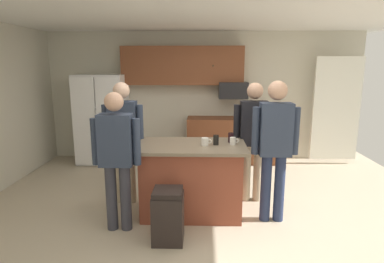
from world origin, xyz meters
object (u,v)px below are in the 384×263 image
(refrigerator, at_px, (102,119))
(person_guest_by_door, at_px, (275,142))
(person_elder_center, at_px, (253,134))
(trash_bin, at_px, (168,216))
(kitchen_island, at_px, (191,179))
(person_guest_left, at_px, (123,135))
(mug_ceramic_white, at_px, (205,142))
(microwave_over_range, at_px, (233,90))
(person_guest_right, at_px, (116,153))
(glass_short_whisky, at_px, (216,140))
(mug_blue_stoneware, at_px, (233,141))
(glass_stout_tall, at_px, (231,138))

(refrigerator, distance_m, person_guest_by_door, 3.79)
(refrigerator, distance_m, person_elder_center, 3.28)
(person_guest_by_door, xyz_separation_m, trash_bin, (-1.26, -0.54, -0.73))
(kitchen_island, distance_m, trash_bin, 0.77)
(refrigerator, bearing_deg, kitchen_island, -50.85)
(person_guest_left, height_order, person_guest_by_door, person_guest_by_door)
(person_elder_center, relative_size, person_guest_by_door, 0.97)
(person_elder_center, bearing_deg, mug_ceramic_white, 8.50)
(microwave_over_range, height_order, person_guest_right, person_guest_right)
(glass_short_whisky, relative_size, trash_bin, 0.21)
(mug_blue_stoneware, height_order, mug_ceramic_white, mug_ceramic_white)
(person_guest_by_door, distance_m, glass_stout_tall, 0.60)
(glass_short_whisky, bearing_deg, trash_bin, -127.64)
(microwave_over_range, relative_size, mug_blue_stoneware, 4.69)
(person_guest_by_door, bearing_deg, person_guest_left, -4.47)
(person_guest_by_door, bearing_deg, microwave_over_range, -74.16)
(person_guest_by_door, relative_size, mug_ceramic_white, 13.41)
(microwave_over_range, bearing_deg, kitchen_island, -107.10)
(mug_blue_stoneware, height_order, trash_bin, mug_blue_stoneware)
(kitchen_island, height_order, person_guest_left, person_guest_left)
(kitchen_island, relative_size, mug_ceramic_white, 10.65)
(glass_stout_tall, bearing_deg, kitchen_island, -164.93)
(person_elder_center, distance_m, mug_ceramic_white, 0.85)
(person_guest_by_door, relative_size, trash_bin, 2.89)
(person_guest_by_door, bearing_deg, mug_ceramic_white, 1.32)
(microwave_over_range, bearing_deg, trash_bin, -107.36)
(person_guest_left, xyz_separation_m, person_elder_center, (1.82, 0.13, -0.01))
(person_guest_left, bearing_deg, glass_short_whisky, 4.40)
(microwave_over_range, xyz_separation_m, glass_stout_tall, (-0.22, -2.26, -0.45))
(person_guest_left, bearing_deg, person_elder_center, 22.57)
(person_elder_center, xyz_separation_m, glass_short_whisky, (-0.55, -0.45, 0.02))
(mug_blue_stoneware, xyz_separation_m, mug_ceramic_white, (-0.36, -0.06, 0.00))
(person_guest_by_door, bearing_deg, glass_stout_tall, -21.95)
(kitchen_island, distance_m, glass_short_whisky, 0.61)
(person_elder_center, distance_m, trash_bin, 1.74)
(refrigerator, height_order, trash_bin, refrigerator)
(person_guest_by_door, height_order, trash_bin, person_guest_by_door)
(person_guest_left, distance_m, mug_ceramic_white, 1.19)
(person_guest_by_door, bearing_deg, kitchen_island, 0.00)
(refrigerator, bearing_deg, person_elder_center, -34.02)
(microwave_over_range, bearing_deg, refrigerator, -177.40)
(person_guest_by_door, xyz_separation_m, glass_short_whisky, (-0.71, 0.17, -0.02))
(refrigerator, xyz_separation_m, person_elder_center, (2.72, -1.84, 0.11))
(refrigerator, height_order, glass_stout_tall, refrigerator)
(person_guest_right, xyz_separation_m, glass_short_whisky, (1.17, 0.46, 0.06))
(refrigerator, bearing_deg, glass_short_whisky, -46.41)
(glass_stout_tall, height_order, glass_short_whisky, same)
(person_guest_left, xyz_separation_m, trash_bin, (0.72, -1.03, -0.69))
(mug_ceramic_white, height_order, glass_short_whisky, glass_short_whisky)
(person_guest_right, distance_m, glass_stout_tall, 1.49)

